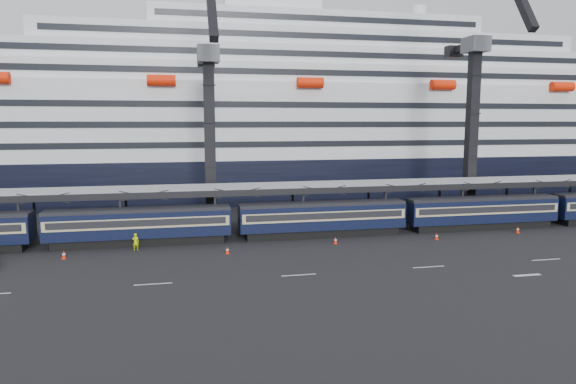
{
  "coord_description": "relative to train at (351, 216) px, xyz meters",
  "views": [
    {
      "loc": [
        -23.49,
        -45.15,
        12.96
      ],
      "look_at": [
        -12.01,
        10.0,
        5.2
      ],
      "focal_mm": 32.0,
      "sensor_mm": 36.0,
      "label": 1
    }
  ],
  "objects": [
    {
      "name": "traffic_cone_c",
      "position": [
        -14.65,
        -5.65,
        -1.83
      ],
      "size": [
        0.38,
        0.38,
        0.75
      ],
      "color": "#FF2608",
      "rests_on": "ground"
    },
    {
      "name": "crane_dark_mid",
      "position": [
        19.65,
        7.59,
        11.16
      ],
      "size": [
        4.5,
        18.24,
        39.64
      ],
      "color": "#4B4E53",
      "rests_on": "ground"
    },
    {
      "name": "traffic_cone_e",
      "position": [
        8.58,
        -4.18,
        -1.82
      ],
      "size": [
        0.38,
        0.38,
        0.76
      ],
      "color": "#FF2608",
      "rests_on": "ground"
    },
    {
      "name": "worker",
      "position": [
        -23.61,
        -2.51,
        -1.3
      ],
      "size": [
        0.69,
        0.48,
        1.8
      ],
      "primitive_type": "imported",
      "rotation": [
        0.0,
        0.0,
        3.06
      ],
      "color": "#B9D80B",
      "rests_on": "ground"
    },
    {
      "name": "canopy",
      "position": [
        4.65,
        4.0,
        3.05
      ],
      "size": [
        130.0,
        6.25,
        5.53
      ],
      "color": "gray",
      "rests_on": "ground"
    },
    {
      "name": "traffic_cone_f",
      "position": [
        19.51,
        -3.03,
        -1.8
      ],
      "size": [
        0.41,
        0.41,
        0.82
      ],
      "color": "#FF2608",
      "rests_on": "ground"
    },
    {
      "name": "traffic_cone_d",
      "position": [
        -2.97,
        -3.79,
        -1.82
      ],
      "size": [
        0.39,
        0.39,
        0.78
      ],
      "color": "#FF2608",
      "rests_on": "ground"
    },
    {
      "name": "train",
      "position": [
        0.0,
        0.0,
        0.0
      ],
      "size": [
        133.05,
        3.0,
        4.05
      ],
      "color": "black",
      "rests_on": "ground"
    },
    {
      "name": "ground",
      "position": [
        4.65,
        -10.0,
        -2.2
      ],
      "size": [
        260.0,
        260.0,
        0.0
      ],
      "primitive_type": "plane",
      "color": "black",
      "rests_on": "ground"
    },
    {
      "name": "crane_dark_near",
      "position": [
        -15.35,
        8.59,
        9.73
      ],
      "size": [
        4.5,
        17.75,
        35.08
      ],
      "color": "#4B4E53",
      "rests_on": "ground"
    },
    {
      "name": "traffic_cone_b",
      "position": [
        -30.05,
        -4.37,
        -1.78
      ],
      "size": [
        0.42,
        0.42,
        0.84
      ],
      "color": "#FF2608",
      "rests_on": "ground"
    },
    {
      "name": "cruise_ship",
      "position": [
        3.57,
        35.99,
        10.14
      ],
      "size": [
        214.09,
        28.84,
        34.0
      ],
      "color": "black",
      "rests_on": "ground"
    },
    {
      "name": "lane_markings",
      "position": [
        12.8,
        -15.23,
        -2.19
      ],
      "size": [
        111.0,
        4.27,
        0.02
      ],
      "color": "beige",
      "rests_on": "ground"
    }
  ]
}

